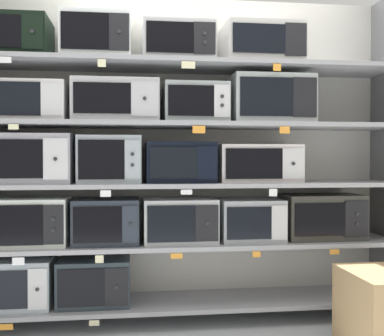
% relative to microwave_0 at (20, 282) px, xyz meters
% --- Properties ---
extents(back_panel, '(3.09, 0.04, 2.33)m').
position_rel_microwave_0_xyz_m(back_panel, '(1.17, 0.27, 0.86)').
color(back_panel, beige).
rests_on(back_panel, ground).
extents(shelf_0, '(2.89, 0.49, 0.03)m').
position_rel_microwave_0_xyz_m(shelf_0, '(1.17, 0.00, -0.18)').
color(shelf_0, '#99999E').
rests_on(shelf_0, ground).
extents(microwave_0, '(0.44, 0.40, 0.33)m').
position_rel_microwave_0_xyz_m(microwave_0, '(0.00, 0.00, 0.00)').
color(microwave_0, '#97A2AA').
rests_on(microwave_0, shelf_0).
extents(microwave_1, '(0.48, 0.36, 0.31)m').
position_rel_microwave_0_xyz_m(microwave_1, '(0.49, -0.00, -0.01)').
color(microwave_1, '#29333A').
rests_on(microwave_1, shelf_0).
extents(price_tag_0, '(0.08, 0.00, 0.04)m').
position_rel_microwave_0_xyz_m(price_tag_0, '(-0.03, -0.24, -0.22)').
color(price_tag_0, orange).
extents(price_tag_1, '(0.06, 0.00, 0.03)m').
position_rel_microwave_0_xyz_m(price_tag_1, '(0.51, -0.24, -0.22)').
color(price_tag_1, beige).
extents(shelf_1, '(2.89, 0.49, 0.03)m').
position_rel_microwave_0_xyz_m(shelf_1, '(1.17, 0.00, 0.24)').
color(shelf_1, '#99999E').
extents(microwave_2, '(0.54, 0.39, 0.32)m').
position_rel_microwave_0_xyz_m(microwave_2, '(0.05, -0.00, 0.41)').
color(microwave_2, silver).
rests_on(microwave_2, shelf_1).
extents(microwave_3, '(0.44, 0.39, 0.31)m').
position_rel_microwave_0_xyz_m(microwave_3, '(0.58, -0.00, 0.40)').
color(microwave_3, '#272D38').
rests_on(microwave_3, shelf_1).
extents(microwave_4, '(0.50, 0.40, 0.30)m').
position_rel_microwave_0_xyz_m(microwave_4, '(1.08, -0.00, 0.40)').
color(microwave_4, '#B8BBBD').
rests_on(microwave_4, shelf_1).
extents(microwave_5, '(0.44, 0.39, 0.29)m').
position_rel_microwave_0_xyz_m(microwave_5, '(1.58, -0.00, 0.40)').
color(microwave_5, '#A0A5A8').
rests_on(microwave_5, shelf_1).
extents(microwave_6, '(0.56, 0.36, 0.32)m').
position_rel_microwave_0_xyz_m(microwave_6, '(2.12, 0.00, 0.41)').
color(microwave_6, '#35342E').
rests_on(microwave_6, shelf_1).
extents(price_tag_2, '(0.07, 0.00, 0.05)m').
position_rel_microwave_0_xyz_m(price_tag_2, '(0.05, -0.24, 0.19)').
color(price_tag_2, white).
extents(price_tag_3, '(0.05, 0.00, 0.05)m').
position_rel_microwave_0_xyz_m(price_tag_3, '(0.54, -0.24, 0.19)').
color(price_tag_3, beige).
extents(price_tag_4, '(0.08, 0.00, 0.03)m').
position_rel_microwave_0_xyz_m(price_tag_4, '(1.04, -0.24, 0.20)').
color(price_tag_4, orange).
extents(price_tag_5, '(0.05, 0.00, 0.04)m').
position_rel_microwave_0_xyz_m(price_tag_5, '(1.57, -0.24, 0.20)').
color(price_tag_5, orange).
extents(price_tag_6, '(0.07, 0.00, 0.03)m').
position_rel_microwave_0_xyz_m(price_tag_6, '(2.11, -0.24, 0.20)').
color(price_tag_6, orange).
extents(shelf_2, '(2.89, 0.49, 0.03)m').
position_rel_microwave_0_xyz_m(shelf_2, '(1.17, 0.00, 0.65)').
color(shelf_2, '#99999E').
extents(microwave_7, '(0.57, 0.43, 0.33)m').
position_rel_microwave_0_xyz_m(microwave_7, '(0.07, -0.00, 0.83)').
color(microwave_7, '#A09DA8').
rests_on(microwave_7, shelf_2).
extents(microwave_8, '(0.42, 0.40, 0.32)m').
position_rel_microwave_0_xyz_m(microwave_8, '(0.60, -0.00, 0.83)').
color(microwave_8, '#9CA7AC').
rests_on(microwave_8, shelf_2).
extents(microwave_9, '(0.47, 0.39, 0.28)m').
position_rel_microwave_0_xyz_m(microwave_9, '(1.08, 0.00, 0.80)').
color(microwave_9, black).
rests_on(microwave_9, shelf_2).
extents(microwave_10, '(0.58, 0.34, 0.26)m').
position_rel_microwave_0_xyz_m(microwave_10, '(1.64, -0.00, 0.80)').
color(microwave_10, silver).
rests_on(microwave_10, shelf_2).
extents(price_tag_7, '(0.07, 0.00, 0.04)m').
position_rel_microwave_0_xyz_m(price_tag_7, '(0.58, -0.24, 0.61)').
color(price_tag_7, white).
extents(price_tag_8, '(0.08, 0.00, 0.03)m').
position_rel_microwave_0_xyz_m(price_tag_8, '(1.10, -0.24, 0.61)').
color(price_tag_8, white).
extents(price_tag_9, '(0.06, 0.00, 0.05)m').
position_rel_microwave_0_xyz_m(price_tag_9, '(1.68, -0.24, 0.61)').
color(price_tag_9, white).
extents(shelf_3, '(2.89, 0.49, 0.03)m').
position_rel_microwave_0_xyz_m(shelf_3, '(1.17, 0.00, 1.07)').
color(shelf_3, '#99999E').
extents(microwave_11, '(0.53, 0.38, 0.26)m').
position_rel_microwave_0_xyz_m(microwave_11, '(0.05, -0.00, 1.21)').
color(microwave_11, silver).
rests_on(microwave_11, shelf_3).
extents(microwave_12, '(0.58, 0.39, 0.28)m').
position_rel_microwave_0_xyz_m(microwave_12, '(0.64, 0.00, 1.22)').
color(microwave_12, '#BAB8BC').
rests_on(microwave_12, shelf_3).
extents(microwave_13, '(0.44, 0.38, 0.27)m').
position_rel_microwave_0_xyz_m(microwave_13, '(1.19, -0.00, 1.22)').
color(microwave_13, '#99A3A2').
rests_on(microwave_13, shelf_3).
extents(microwave_14, '(0.57, 0.38, 0.34)m').
position_rel_microwave_0_xyz_m(microwave_14, '(1.73, -0.00, 1.25)').
color(microwave_14, '#B1BBB9').
rests_on(microwave_14, shelf_3).
extents(price_tag_10, '(0.06, 0.00, 0.03)m').
position_rel_microwave_0_xyz_m(price_tag_10, '(0.02, -0.24, 1.03)').
color(price_tag_10, beige).
extents(price_tag_11, '(0.08, 0.00, 0.05)m').
position_rel_microwave_0_xyz_m(price_tag_11, '(1.18, -0.24, 1.02)').
color(price_tag_11, orange).
extents(price_tag_12, '(0.07, 0.00, 0.05)m').
position_rel_microwave_0_xyz_m(price_tag_12, '(1.76, -0.24, 1.02)').
color(price_tag_12, orange).
extents(shelf_4, '(2.89, 0.49, 0.03)m').
position_rel_microwave_0_xyz_m(shelf_4, '(1.17, 0.00, 1.48)').
color(shelf_4, '#99999E').
extents(microwave_15, '(0.42, 0.41, 0.27)m').
position_rel_microwave_0_xyz_m(microwave_15, '(-0.01, -0.00, 1.63)').
color(microwave_15, black).
rests_on(microwave_15, shelf_4).
extents(microwave_16, '(0.46, 0.43, 0.30)m').
position_rel_microwave_0_xyz_m(microwave_16, '(0.51, -0.00, 1.64)').
color(microwave_16, silver).
rests_on(microwave_16, shelf_4).
extents(microwave_17, '(0.49, 0.39, 0.26)m').
position_rel_microwave_0_xyz_m(microwave_17, '(1.07, -0.00, 1.63)').
color(microwave_17, '#B8BBBC').
rests_on(microwave_17, shelf_4).
extents(microwave_18, '(0.54, 0.42, 0.28)m').
position_rel_microwave_0_xyz_m(microwave_18, '(1.66, 0.00, 1.63)').
color(microwave_18, beige).
rests_on(microwave_18, shelf_4).
extents(price_tag_13, '(0.07, 0.00, 0.04)m').
position_rel_microwave_0_xyz_m(price_tag_13, '(-0.03, -0.24, 1.44)').
color(price_tag_13, white).
extents(price_tag_14, '(0.05, 0.00, 0.05)m').
position_rel_microwave_0_xyz_m(price_tag_14, '(0.56, -0.24, 1.44)').
color(price_tag_14, beige).
extents(price_tag_15, '(0.09, 0.00, 0.05)m').
position_rel_microwave_0_xyz_m(price_tag_15, '(1.11, -0.24, 1.44)').
color(price_tag_15, beige).
extents(price_tag_16, '(0.05, 0.00, 0.05)m').
position_rel_microwave_0_xyz_m(price_tag_16, '(1.70, -0.24, 1.44)').
color(price_tag_16, orange).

